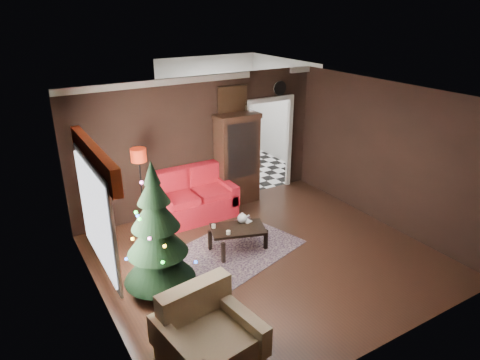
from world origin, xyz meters
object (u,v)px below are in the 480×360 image
armchair (209,339)px  wall_clock (280,88)px  kitchen_table (230,162)px  loveseat (194,195)px  floor_lamp (142,195)px  christmas_tree (156,232)px  coffee_table (238,238)px  teapot (242,218)px  curio_cabinet (237,161)px

armchair → wall_clock: (3.93, 4.13, 1.92)m
kitchen_table → loveseat: bearing=-137.5°
floor_lamp → christmas_tree: (-0.40, -1.82, 0.22)m
coffee_table → teapot: teapot is taller
armchair → wall_clock: size_ratio=3.29×
floor_lamp → teapot: (1.41, -1.24, -0.30)m
curio_cabinet → wall_clock: size_ratio=5.94×
christmas_tree → armchair: 1.83m
curio_cabinet → christmas_tree: 3.48m
coffee_table → wall_clock: (2.24, 1.95, 2.16)m
teapot → kitchen_table: bearing=63.7°
loveseat → teapot: 1.46m
christmas_tree → coffee_table: size_ratio=2.17×
curio_cabinet → teapot: size_ratio=9.38×
wall_clock → teapot: bearing=-138.5°
loveseat → floor_lamp: bearing=-170.6°
curio_cabinet → wall_clock: (1.20, 0.18, 1.43)m
loveseat → wall_clock: 3.04m
teapot → curio_cabinet: bearing=62.2°
armchair → teapot: (1.86, 2.30, 0.07)m
teapot → christmas_tree: bearing=-162.4°
wall_clock → kitchen_table: size_ratio=0.43×
loveseat → teapot: loveseat is taller
loveseat → teapot: size_ratio=8.40×
loveseat → curio_cabinet: size_ratio=0.89×
loveseat → christmas_tree: bearing=-127.3°
teapot → wall_clock: wall_clock is taller
coffee_table → christmas_tree: bearing=-164.6°
armchair → wall_clock: wall_clock is taller
floor_lamp → coffee_table: (1.24, -1.37, -0.61)m
christmas_tree → wall_clock: wall_clock is taller
wall_clock → kitchen_table: bearing=113.7°
curio_cabinet → coffee_table: bearing=-120.3°
wall_clock → floor_lamp: bearing=-170.4°
loveseat → wall_clock: bearing=9.7°
armchair → kitchen_table: (3.38, 5.38, -0.08)m
armchair → floor_lamp: bearing=74.9°
floor_lamp → armchair: size_ratio=1.72×
teapot → kitchen_table: (1.52, 3.08, -0.16)m
teapot → armchair: bearing=-128.9°
coffee_table → wall_clock: size_ratio=2.95×
teapot → coffee_table: bearing=-143.4°
wall_clock → kitchen_table: wall_clock is taller
curio_cabinet → wall_clock: wall_clock is taller
floor_lamp → coffee_table: floor_lamp is taller
loveseat → curio_cabinet: (1.15, 0.22, 0.45)m
wall_clock → armchair: bearing=-133.6°
wall_clock → kitchen_table: 2.43m
curio_cabinet → floor_lamp: curio_cabinet is taller
floor_lamp → kitchen_table: (2.93, 1.84, -0.45)m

